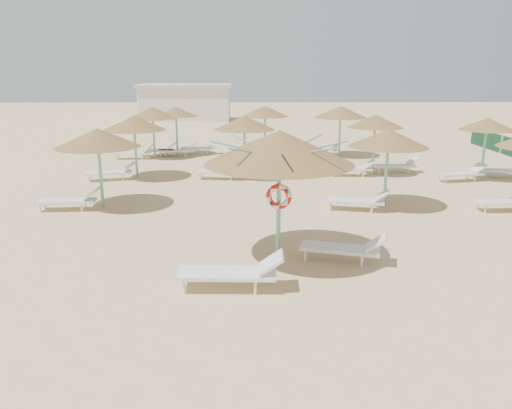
{
  "coord_description": "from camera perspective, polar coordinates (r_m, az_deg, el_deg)",
  "views": [
    {
      "loc": [
        -0.29,
        -11.68,
        4.63
      ],
      "look_at": [
        -0.09,
        0.5,
        1.3
      ],
      "focal_mm": 35.0,
      "sensor_mm": 36.0,
      "label": 1
    }
  ],
  "objects": [
    {
      "name": "lounger_main_b",
      "position": [
        12.54,
        10.21,
        -4.88
      ],
      "size": [
        2.17,
        1.19,
        0.76
      ],
      "rotation": [
        0.0,
        0.0,
        -0.29
      ],
      "color": "white",
      "rests_on": "ground"
    },
    {
      "name": "lounger_main_a",
      "position": [
        10.85,
        -2.51,
        -7.71
      ],
      "size": [
        2.3,
        0.76,
        0.83
      ],
      "rotation": [
        0.0,
        0.0,
        -0.03
      ],
      "color": "white",
      "rests_on": "ground"
    },
    {
      "name": "ground",
      "position": [
        12.57,
        0.47,
        -6.33
      ],
      "size": [
        120.0,
        120.0,
        0.0
      ],
      "primitive_type": "plane",
      "color": "#D1B17F",
      "rests_on": "ground"
    },
    {
      "name": "palapa_field",
      "position": [
        22.1,
        2.75,
        9.21
      ],
      "size": [
        19.4,
        13.82,
        2.71
      ],
      "color": "#69B69F",
      "rests_on": "ground"
    },
    {
      "name": "main_palapa",
      "position": [
        11.95,
        2.67,
        6.53
      ],
      "size": [
        3.61,
        3.61,
        3.23
      ],
      "color": "#69B69F",
      "rests_on": "ground"
    },
    {
      "name": "service_hut",
      "position": [
        47.13,
        -8.04,
        11.51
      ],
      "size": [
        8.4,
        4.4,
        3.25
      ],
      "color": "silver",
      "rests_on": "ground"
    }
  ]
}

